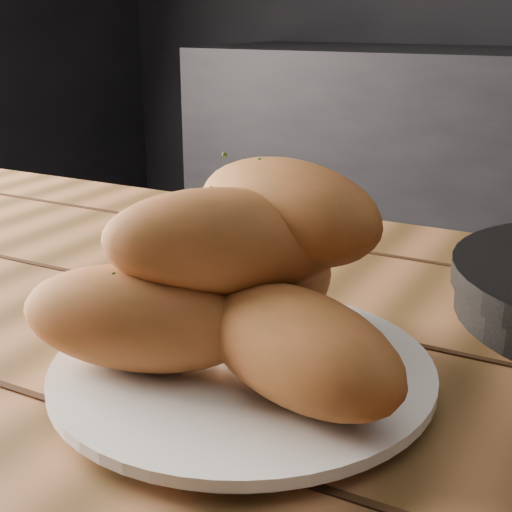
{
  "coord_description": "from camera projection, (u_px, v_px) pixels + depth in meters",
  "views": [
    {
      "loc": [
        -0.15,
        -0.44,
        1.0
      ],
      "look_at": [
        -0.37,
        -0.03,
        0.84
      ],
      "focal_mm": 50.0,
      "sensor_mm": 36.0,
      "label": 1
    }
  ],
  "objects": [
    {
      "name": "table",
      "position": [
        281.0,
        498.0,
        0.54
      ],
      "size": [
        1.48,
        0.86,
        0.75
      ],
      "color": "#9D643B",
      "rests_on": "ground"
    },
    {
      "name": "plate",
      "position": [
        242.0,
        373.0,
        0.5
      ],
      "size": [
        0.27,
        0.27,
        0.02
      ],
      "color": "white",
      "rests_on": "table"
    },
    {
      "name": "bread_rolls",
      "position": [
        242.0,
        281.0,
        0.48
      ],
      "size": [
        0.29,
        0.23,
        0.14
      ],
      "color": "#AF5B30",
      "rests_on": "plate"
    }
  ]
}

